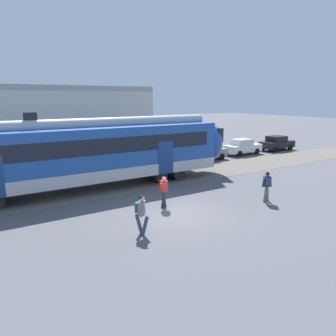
{
  "coord_description": "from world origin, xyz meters",
  "views": [
    {
      "loc": [
        -8.55,
        -12.25,
        5.49
      ],
      "look_at": [
        1.3,
        2.98,
        1.6
      ],
      "focal_mm": 35.0,
      "sensor_mm": 36.0,
      "label": 1
    }
  ],
  "objects": [
    {
      "name": "ground_plane",
      "position": [
        0.0,
        0.0,
        0.0
      ],
      "size": [
        160.0,
        160.0,
        0.0
      ],
      "primitive_type": "plane",
      "color": "#515156"
    },
    {
      "name": "pedestrian_grey",
      "position": [
        -2.63,
        -1.11,
        0.99
      ],
      "size": [
        0.53,
        0.67,
        1.67
      ],
      "color": "navy",
      "rests_on": "ground"
    },
    {
      "name": "pedestrian_red",
      "position": [
        -0.07,
        1.28,
        0.99
      ],
      "size": [
        0.57,
        0.63,
        1.67
      ],
      "color": "#28282D",
      "rests_on": "ground"
    },
    {
      "name": "pedestrian_navy",
      "position": [
        5.06,
        -0.95,
        0.99
      ],
      "size": [
        0.66,
        0.56,
        1.67
      ],
      "color": "#6B6051",
      "rests_on": "ground"
    },
    {
      "name": "parked_car_grey",
      "position": [
        9.99,
        10.22,
        0.78
      ],
      "size": [
        4.08,
        1.91,
        1.54
      ],
      "color": "gray",
      "rests_on": "ground"
    },
    {
      "name": "parked_car_white",
      "position": [
        14.98,
        10.62,
        0.78
      ],
      "size": [
        4.06,
        1.88,
        1.54
      ],
      "color": "silver",
      "rests_on": "ground"
    },
    {
      "name": "parked_car_black",
      "position": [
        20.01,
        10.51,
        0.78
      ],
      "size": [
        4.03,
        1.82,
        1.54
      ],
      "color": "black",
      "rests_on": "ground"
    },
    {
      "name": "background_building",
      "position": [
        -2.3,
        14.55,
        3.21
      ],
      "size": [
        15.91,
        5.0,
        9.2
      ],
      "color": "beige",
      "rests_on": "ground"
    }
  ]
}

